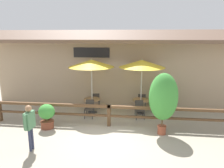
# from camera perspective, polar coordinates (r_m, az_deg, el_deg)

# --- Properties ---
(ground_plane) EXTENTS (60.00, 60.00, 0.00)m
(ground_plane) POSITION_cam_1_polar(r_m,az_deg,el_deg) (8.90, -1.71, -13.54)
(ground_plane) COLOR #9E937F
(building_facade) EXTENTS (14.28, 1.49, 4.23)m
(building_facade) POSITION_cam_1_polar(r_m,az_deg,el_deg) (12.20, 1.04, 4.29)
(building_facade) COLOR tan
(building_facade) RESTS_ON ground
(patio_railing) EXTENTS (10.40, 0.14, 0.95)m
(patio_railing) POSITION_cam_1_polar(r_m,az_deg,el_deg) (9.59, -0.81, -7.06)
(patio_railing) COLOR brown
(patio_railing) RESTS_ON ground
(patio_umbrella_near) EXTENTS (2.28, 2.28, 2.79)m
(patio_umbrella_near) POSITION_cam_1_polar(r_m,az_deg,el_deg) (10.91, -5.42, 5.40)
(patio_umbrella_near) COLOR #B7B2A8
(patio_umbrella_near) RESTS_ON ground
(dining_table_near) EXTENTS (0.87, 0.87, 0.73)m
(dining_table_near) POSITION_cam_1_polar(r_m,az_deg,el_deg) (11.33, -5.21, -4.62)
(dining_table_near) COLOR olive
(dining_table_near) RESTS_ON ground
(chair_near_streetside) EXTENTS (0.43, 0.43, 0.87)m
(chair_near_streetside) POSITION_cam_1_polar(r_m,az_deg,el_deg) (10.72, -5.90, -6.15)
(chair_near_streetside) COLOR #332D28
(chair_near_streetside) RESTS_ON ground
(chair_near_wallside) EXTENTS (0.51, 0.51, 0.87)m
(chair_near_wallside) POSITION_cam_1_polar(r_m,az_deg,el_deg) (11.99, -4.30, -4.10)
(chair_near_wallside) COLOR #332D28
(chair_near_wallside) RESTS_ON ground
(patio_umbrella_middle) EXTENTS (2.28, 2.28, 2.79)m
(patio_umbrella_middle) POSITION_cam_1_polar(r_m,az_deg,el_deg) (10.84, 7.83, 5.30)
(patio_umbrella_middle) COLOR #B7B2A8
(patio_umbrella_middle) RESTS_ON ground
(dining_table_middle) EXTENTS (0.87, 0.87, 0.73)m
(dining_table_middle) POSITION_cam_1_polar(r_m,az_deg,el_deg) (11.26, 7.53, -4.79)
(dining_table_middle) COLOR olive
(dining_table_middle) RESTS_ON ground
(chair_middle_streetside) EXTENTS (0.49, 0.49, 0.87)m
(chair_middle_streetside) POSITION_cam_1_polar(r_m,az_deg,el_deg) (10.63, 7.21, -6.35)
(chair_middle_streetside) COLOR #332D28
(chair_middle_streetside) RESTS_ON ground
(chair_middle_wallside) EXTENTS (0.44, 0.44, 0.87)m
(chair_middle_wallside) POSITION_cam_1_polar(r_m,az_deg,el_deg) (11.96, 7.80, -4.23)
(chair_middle_wallside) COLOR #332D28
(chair_middle_wallside) RESTS_ON ground
(potted_plant_small_flowering) EXTENTS (0.70, 0.63, 1.07)m
(potted_plant_small_flowering) POSITION_cam_1_polar(r_m,az_deg,el_deg) (9.82, -16.67, -7.79)
(potted_plant_small_flowering) COLOR brown
(potted_plant_small_flowering) RESTS_ON ground
(potted_plant_entrance_palm) EXTENTS (1.13, 1.02, 2.51)m
(potted_plant_entrance_palm) POSITION_cam_1_polar(r_m,az_deg,el_deg) (8.81, 13.27, -3.47)
(potted_plant_entrance_palm) COLOR #9E4C33
(potted_plant_entrance_palm) RESTS_ON ground
(potted_plant_corner_fern) EXTENTS (1.07, 0.97, 1.47)m
(potted_plant_corner_fern) POSITION_cam_1_polar(r_m,az_deg,el_deg) (11.97, 13.36, -3.00)
(potted_plant_corner_fern) COLOR brown
(potted_plant_corner_fern) RESTS_ON ground
(pedestrian) EXTENTS (0.22, 0.58, 1.64)m
(pedestrian) POSITION_cam_1_polar(r_m,az_deg,el_deg) (8.03, -20.74, -9.21)
(pedestrian) COLOR #2D334C
(pedestrian) RESTS_ON ground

